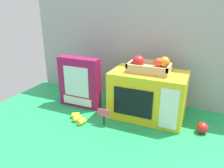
# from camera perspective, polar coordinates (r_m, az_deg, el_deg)

# --- Properties ---
(ground_plane) EXTENTS (1.70, 1.70, 0.00)m
(ground_plane) POSITION_cam_1_polar(r_m,az_deg,el_deg) (1.37, 3.43, -8.12)
(ground_plane) COLOR #219E54
(ground_plane) RESTS_ON ground
(display_back_panel) EXTENTS (1.61, 0.03, 0.80)m
(display_back_panel) POSITION_cam_1_polar(r_m,az_deg,el_deg) (1.50, 7.65, 10.46)
(display_back_panel) COLOR #A0A3A8
(display_back_panel) RESTS_ON ground
(toy_microwave) EXTENTS (0.43, 0.26, 0.28)m
(toy_microwave) POSITION_cam_1_polar(r_m,az_deg,el_deg) (1.32, 9.22, -2.78)
(toy_microwave) COLOR yellow
(toy_microwave) RESTS_ON ground
(food_groups_crate) EXTENTS (0.23, 0.16, 0.09)m
(food_groups_crate) POSITION_cam_1_polar(r_m,az_deg,el_deg) (1.28, 9.56, 4.65)
(food_groups_crate) COLOR tan
(food_groups_crate) RESTS_ON toy_microwave
(cookie_set_box) EXTENTS (0.27, 0.08, 0.33)m
(cookie_set_box) POSITION_cam_1_polar(r_m,az_deg,el_deg) (1.45, -8.43, 0.40)
(cookie_set_box) COLOR #99144C
(cookie_set_box) RESTS_ON ground
(price_sign) EXTENTS (0.07, 0.01, 0.10)m
(price_sign) POSITION_cam_1_polar(r_m,az_deg,el_deg) (1.24, -2.14, -7.88)
(price_sign) COLOR black
(price_sign) RESTS_ON ground
(loose_toy_banana) EXTENTS (0.12, 0.10, 0.03)m
(loose_toy_banana) POSITION_cam_1_polar(r_m,az_deg,el_deg) (1.32, -8.74, -8.76)
(loose_toy_banana) COLOR yellow
(loose_toy_banana) RESTS_ON ground
(loose_toy_apple) EXTENTS (0.06, 0.06, 0.06)m
(loose_toy_apple) POSITION_cam_1_polar(r_m,az_deg,el_deg) (1.28, 22.31, -10.44)
(loose_toy_apple) COLOR red
(loose_toy_apple) RESTS_ON ground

